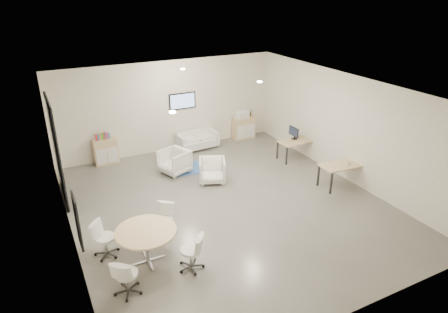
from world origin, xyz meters
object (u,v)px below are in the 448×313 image
object	(u,v)px
sideboard_left	(106,151)
round_table	(146,234)
sideboard_right	(244,128)
loveseat	(197,141)
desk_rear	(297,142)
armchair_left	(174,160)
desk_front	(342,166)
armchair_right	(212,169)

from	to	relation	value
sideboard_left	round_table	xyz separation A→B (m)	(-0.30, -5.63, 0.28)
sideboard_right	sideboard_left	bearing A→B (deg)	179.94
sideboard_left	round_table	distance (m)	5.65
loveseat	round_table	xyz separation A→B (m)	(-3.54, -5.49, 0.42)
desk_rear	round_table	distance (m)	6.94
sideboard_right	armchair_left	world-z (taller)	sideboard_right
armchair_left	desk_front	xyz separation A→B (m)	(4.12, -3.07, 0.20)
armchair_right	sideboard_right	bearing A→B (deg)	69.69
loveseat	armchair_left	bearing A→B (deg)	-137.05
desk_rear	desk_front	size ratio (longest dim) A/B	0.96
sideboard_right	loveseat	xyz separation A→B (m)	(-2.04, -0.13, -0.13)
armchair_right	round_table	xyz separation A→B (m)	(-2.89, -2.82, 0.32)
sideboard_left	armchair_left	size ratio (longest dim) A/B	1.03
sideboard_right	desk_rear	xyz separation A→B (m)	(0.64, -2.54, 0.17)
armchair_right	desk_front	bearing A→B (deg)	-7.29
sideboard_left	armchair_left	xyz separation A→B (m)	(1.78, -1.71, -0.01)
desk_front	round_table	size ratio (longest dim) A/B	1.04
armchair_right	sideboard_left	bearing A→B (deg)	156.11
desk_rear	round_table	bearing A→B (deg)	-156.27
loveseat	armchair_left	xyz separation A→B (m)	(-1.46, -1.57, 0.13)
round_table	desk_front	bearing A→B (deg)	7.86
loveseat	round_table	distance (m)	6.55
loveseat	desk_front	xyz separation A→B (m)	(2.66, -4.63, 0.32)
loveseat	sideboard_left	bearing A→B (deg)	173.38
armchair_left	sideboard_left	bearing A→B (deg)	-154.41
sideboard_left	armchair_left	world-z (taller)	sideboard_left
sideboard_right	armchair_left	size ratio (longest dim) A/B	1.01
desk_front	loveseat	bearing A→B (deg)	123.70
sideboard_right	loveseat	distance (m)	2.04
sideboard_left	sideboard_right	distance (m)	5.27
desk_rear	desk_front	world-z (taller)	desk_front
armchair_left	round_table	size ratio (longest dim) A/B	0.64
sideboard_right	loveseat	world-z (taller)	sideboard_right
desk_rear	armchair_right	bearing A→B (deg)	-178.15
armchair_left	desk_front	world-z (taller)	armchair_left
desk_front	round_table	bearing A→B (deg)	-168.33
sideboard_left	round_table	bearing A→B (deg)	-93.08
loveseat	armchair_left	world-z (taller)	armchair_left
sideboard_left	armchair_right	size ratio (longest dim) A/B	1.09
desk_front	desk_rear	bearing A→B (deg)	93.47
round_table	sideboard_right	bearing A→B (deg)	45.26
sideboard_left	armchair_right	xyz separation A→B (m)	(2.59, -2.81, -0.04)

